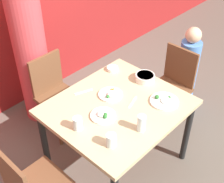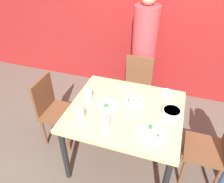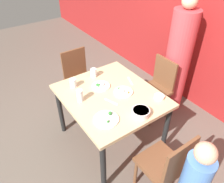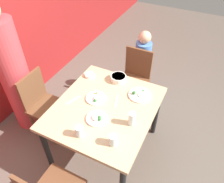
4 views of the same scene
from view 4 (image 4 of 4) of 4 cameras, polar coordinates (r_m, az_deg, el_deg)
ground_plane at (r=2.90m, az=-1.49°, el=-14.54°), size 10.00×10.00×0.00m
dining_table at (r=2.36m, az=-1.78°, el=-5.43°), size 1.16×1.02×0.77m
chair_adult_spot at (r=2.85m, az=-17.54°, el=-2.98°), size 0.40×0.40×0.90m
chair_child_spot at (r=3.11m, az=5.88°, el=3.56°), size 0.40×0.40×0.90m
person_adult at (r=2.88m, az=-23.94°, el=3.45°), size 0.35×0.35×1.70m
person_child at (r=3.32m, az=7.75°, el=6.47°), size 0.23×0.23×1.08m
bowl_curry at (r=2.59m, az=1.67°, el=3.57°), size 0.19×0.19×0.07m
plate_rice_adult at (r=2.37m, az=-4.16°, el=-1.73°), size 0.22×0.22×0.05m
plate_rice_child at (r=2.42m, az=7.35°, el=-0.87°), size 0.25×0.25×0.06m
plate_noodles at (r=2.17m, az=-3.94°, el=-6.96°), size 0.22×0.22×0.06m
bowl_rice_small at (r=2.68m, az=-5.91°, el=4.32°), size 0.11×0.11×0.04m
glass_water_tall at (r=2.03m, az=-8.50°, el=-10.24°), size 0.08×0.08×0.11m
glass_water_short at (r=2.09m, az=5.23°, el=-7.12°), size 0.07×0.07×0.15m
glass_water_center at (r=1.96m, az=0.31°, el=-12.56°), size 0.08×0.08×0.11m
fork_steel at (r=2.39m, az=-10.26°, el=-2.27°), size 0.18×0.08×0.01m
spoon_steel at (r=2.34m, az=1.02°, el=-2.55°), size 0.18×0.08×0.01m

